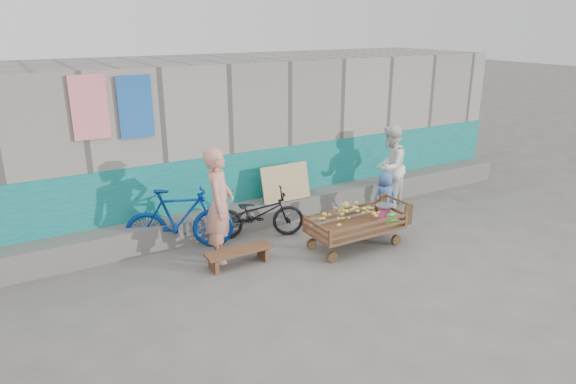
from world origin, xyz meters
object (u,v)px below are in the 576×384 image
vendor_man (219,205)px  woman (390,167)px  bicycle_dark (258,214)px  child (385,197)px  banana_cart (354,219)px  bench (239,254)px  bicycle_blue (180,219)px

vendor_man → woman: bearing=-49.7°
bicycle_dark → child: bearing=-81.6°
banana_cart → vendor_man: (-2.14, 0.73, 0.42)m
vendor_man → bench: bearing=-124.7°
child → bicycle_dark: 2.55m
bicycle_dark → bicycle_blue: bearing=101.9°
bench → vendor_man: (-0.15, 0.35, 0.74)m
banana_cart → woman: bearing=34.3°
bench → child: 3.31m
bicycle_dark → vendor_man: bearing=138.6°
woman → child: bearing=13.9°
vendor_man → woman: vendor_man is taller
bench → vendor_man: vendor_man is taller
banana_cart → bicycle_dark: bicycle_dark is taller
child → vendor_man: bearing=11.0°
bicycle_dark → bicycle_blue: 1.39m
banana_cart → bench: 2.05m
vendor_man → woman: 4.06m
child → woman: bearing=-124.8°
bicycle_blue → woman: bearing=-71.3°
banana_cart → vendor_man: size_ratio=0.95×
bench → bicycle_blue: (-0.59, 1.05, 0.34)m
vendor_man → banana_cart: bearing=-76.3°
banana_cart → bicycle_blue: (-2.58, 1.43, 0.03)m
banana_cart → woman: (1.88, 1.29, 0.35)m
child → bicycle_dark: size_ratio=0.58×
banana_cart → woman: size_ratio=1.03×
bicycle_dark → bench: bearing=157.6°
bench → bicycle_blue: bicycle_blue is taller
bench → bicycle_dark: bicycle_dark is taller
banana_cart → vendor_man: bearing=161.2°
bench → vendor_man: 0.83m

